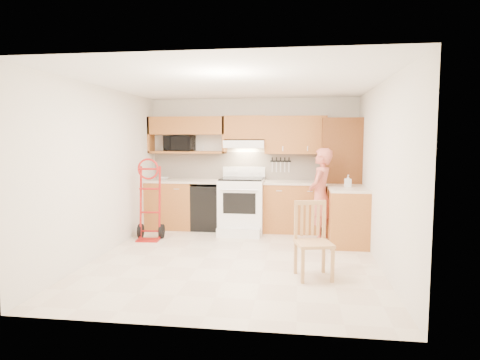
% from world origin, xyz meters
% --- Properties ---
extents(floor, '(4.00, 4.50, 0.02)m').
position_xyz_m(floor, '(0.00, 0.00, -0.01)').
color(floor, beige).
rests_on(floor, ground).
extents(ceiling, '(4.00, 4.50, 0.02)m').
position_xyz_m(ceiling, '(0.00, 0.00, 2.51)').
color(ceiling, white).
rests_on(ceiling, ground).
extents(wall_back, '(4.00, 0.02, 2.50)m').
position_xyz_m(wall_back, '(0.00, 2.26, 1.25)').
color(wall_back, silver).
rests_on(wall_back, ground).
extents(wall_front, '(4.00, 0.02, 2.50)m').
position_xyz_m(wall_front, '(0.00, -2.26, 1.25)').
color(wall_front, silver).
rests_on(wall_front, ground).
extents(wall_left, '(0.02, 4.50, 2.50)m').
position_xyz_m(wall_left, '(-2.01, 0.00, 1.25)').
color(wall_left, silver).
rests_on(wall_left, ground).
extents(wall_right, '(0.02, 4.50, 2.50)m').
position_xyz_m(wall_right, '(2.01, 0.00, 1.25)').
color(wall_right, silver).
rests_on(wall_right, ground).
extents(backsplash, '(3.92, 0.03, 0.55)m').
position_xyz_m(backsplash, '(0.00, 2.23, 1.20)').
color(backsplash, beige).
rests_on(backsplash, wall_back).
extents(lower_cab_left, '(0.90, 0.60, 0.90)m').
position_xyz_m(lower_cab_left, '(-1.55, 1.95, 0.45)').
color(lower_cab_left, '#A45D29').
rests_on(lower_cab_left, ground).
extents(dishwasher, '(0.60, 0.60, 0.85)m').
position_xyz_m(dishwasher, '(-0.80, 1.95, 0.42)').
color(dishwasher, black).
rests_on(dishwasher, ground).
extents(lower_cab_right, '(1.14, 0.60, 0.90)m').
position_xyz_m(lower_cab_right, '(0.83, 1.95, 0.45)').
color(lower_cab_right, '#A45D29').
rests_on(lower_cab_right, ground).
extents(countertop_left, '(1.50, 0.63, 0.04)m').
position_xyz_m(countertop_left, '(-1.25, 1.95, 0.92)').
color(countertop_left, beige).
rests_on(countertop_left, lower_cab_left).
extents(countertop_right, '(1.14, 0.63, 0.04)m').
position_xyz_m(countertop_right, '(0.83, 1.95, 0.92)').
color(countertop_right, beige).
rests_on(countertop_right, lower_cab_right).
extents(cab_return_right, '(0.60, 1.00, 0.90)m').
position_xyz_m(cab_return_right, '(1.70, 1.15, 0.45)').
color(cab_return_right, '#A45D29').
rests_on(cab_return_right, ground).
extents(countertop_return, '(0.63, 1.00, 0.04)m').
position_xyz_m(countertop_return, '(1.70, 1.15, 0.92)').
color(countertop_return, beige).
rests_on(countertop_return, cab_return_right).
extents(pantry_tall, '(0.70, 0.60, 2.10)m').
position_xyz_m(pantry_tall, '(1.65, 1.95, 1.05)').
color(pantry_tall, '#522D0E').
rests_on(pantry_tall, ground).
extents(upper_cab_left, '(1.50, 0.33, 0.34)m').
position_xyz_m(upper_cab_left, '(-1.25, 2.08, 1.98)').
color(upper_cab_left, '#A45D29').
rests_on(upper_cab_left, wall_back).
extents(upper_shelf_mw, '(1.50, 0.33, 0.04)m').
position_xyz_m(upper_shelf_mw, '(-1.25, 2.08, 1.47)').
color(upper_shelf_mw, '#A45D29').
rests_on(upper_shelf_mw, wall_back).
extents(upper_cab_center, '(0.76, 0.33, 0.44)m').
position_xyz_m(upper_cab_center, '(-0.12, 2.08, 1.94)').
color(upper_cab_center, '#A45D29').
rests_on(upper_cab_center, wall_back).
extents(upper_cab_right, '(1.14, 0.33, 0.70)m').
position_xyz_m(upper_cab_right, '(0.83, 2.08, 1.80)').
color(upper_cab_right, '#A45D29').
rests_on(upper_cab_right, wall_back).
extents(range_hood, '(0.76, 0.46, 0.14)m').
position_xyz_m(range_hood, '(-0.12, 2.02, 1.63)').
color(range_hood, white).
rests_on(range_hood, wall_back).
extents(knife_strip, '(0.40, 0.05, 0.29)m').
position_xyz_m(knife_strip, '(0.55, 2.21, 1.24)').
color(knife_strip, black).
rests_on(knife_strip, backsplash).
extents(microwave, '(0.57, 0.40, 0.30)m').
position_xyz_m(microwave, '(-1.41, 2.08, 1.64)').
color(microwave, black).
rests_on(microwave, upper_shelf_mw).
extents(range, '(0.81, 1.07, 1.19)m').
position_xyz_m(range, '(-0.14, 1.73, 0.60)').
color(range, white).
rests_on(range, ground).
extents(person, '(0.55, 0.67, 1.58)m').
position_xyz_m(person, '(1.26, 1.23, 0.79)').
color(person, '#C15D4C').
rests_on(person, ground).
extents(hand_truck, '(0.53, 0.49, 1.26)m').
position_xyz_m(hand_truck, '(-1.64, 0.96, 0.63)').
color(hand_truck, maroon).
rests_on(hand_truck, ground).
extents(dining_chair, '(0.53, 0.55, 0.95)m').
position_xyz_m(dining_chair, '(1.09, -0.68, 0.48)').
color(dining_chair, tan).
rests_on(dining_chair, ground).
extents(soap_bottle, '(0.11, 0.11, 0.20)m').
position_xyz_m(soap_bottle, '(1.70, 1.19, 1.04)').
color(soap_bottle, white).
rests_on(soap_bottle, countertop_return).
extents(bowl, '(0.24, 0.24, 0.05)m').
position_xyz_m(bowl, '(-1.71, 1.95, 0.96)').
color(bowl, white).
rests_on(bowl, countertop_left).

